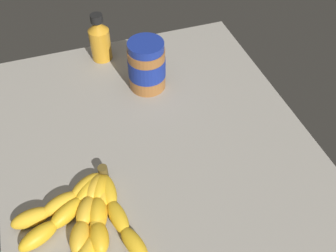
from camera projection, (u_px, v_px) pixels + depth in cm
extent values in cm
cube|color=gray|center=(157.00, 148.00, 86.89)|extent=(82.45, 69.08, 4.59)
ellipsoid|color=gold|center=(87.00, 186.00, 75.28)|extent=(6.62, 8.14, 3.33)
ellipsoid|color=gold|center=(61.00, 204.00, 72.55)|extent=(5.53, 8.15, 3.33)
ellipsoid|color=gold|center=(31.00, 218.00, 70.46)|extent=(4.22, 7.83, 3.33)
ellipsoid|color=gold|center=(89.00, 189.00, 74.78)|extent=(7.84, 8.15, 3.32)
ellipsoid|color=gold|center=(67.00, 213.00, 71.20)|extent=(7.18, 8.50, 3.32)
ellipsoid|color=gold|center=(39.00, 236.00, 68.02)|extent=(6.35, 8.65, 3.32)
ellipsoid|color=gold|center=(95.00, 188.00, 74.76)|extent=(7.47, 6.64, 3.58)
ellipsoid|color=gold|center=(86.00, 211.00, 71.29)|extent=(7.50, 6.15, 3.58)
ellipsoid|color=gold|center=(80.00, 237.00, 67.75)|extent=(7.41, 5.58, 3.58)
ellipsoid|color=gold|center=(100.00, 189.00, 74.68)|extent=(7.39, 5.64, 3.56)
ellipsoid|color=gold|center=(98.00, 212.00, 71.16)|extent=(7.17, 4.89, 3.56)
ellipsoid|color=gold|center=(99.00, 238.00, 67.68)|extent=(6.80, 4.03, 3.56)
ellipsoid|color=gold|center=(103.00, 192.00, 74.51)|extent=(8.51, 4.72, 2.99)
ellipsoid|color=gold|center=(98.00, 221.00, 70.19)|extent=(8.55, 6.15, 2.99)
ellipsoid|color=gold|center=(108.00, 191.00, 74.66)|extent=(7.93, 3.11, 3.08)
ellipsoid|color=gold|center=(118.00, 217.00, 70.75)|extent=(8.31, 4.30, 3.08)
ellipsoid|color=gold|center=(134.00, 244.00, 67.14)|extent=(8.49, 5.39, 3.08)
cylinder|color=brown|center=(103.00, 172.00, 77.44)|extent=(2.00, 2.00, 3.00)
cylinder|color=#9E602D|center=(147.00, 68.00, 94.12)|extent=(9.30, 9.30, 11.29)
cylinder|color=navy|center=(147.00, 67.00, 93.70)|extent=(9.48, 9.48, 5.08)
cylinder|color=navy|center=(146.00, 47.00, 89.20)|extent=(8.92, 8.92, 2.02)
cylinder|color=orange|center=(101.00, 44.00, 102.96)|extent=(5.66, 5.66, 8.99)
cone|color=orange|center=(98.00, 26.00, 98.70)|extent=(5.66, 5.66, 2.56)
cylinder|color=black|center=(96.00, 18.00, 96.99)|extent=(3.27, 3.27, 2.07)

